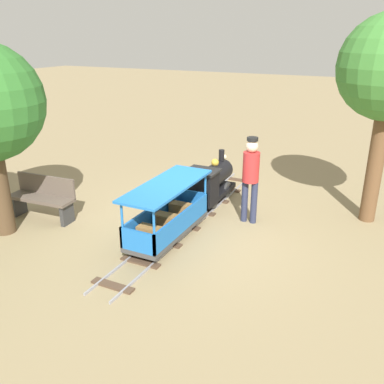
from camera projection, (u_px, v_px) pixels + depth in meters
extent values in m
plane|color=#8C7A56|center=(183.00, 227.00, 7.58)|extent=(60.00, 60.00, 0.00)
cube|color=gray|center=(182.00, 216.00, 7.96)|extent=(0.03, 5.70, 0.04)
cube|color=gray|center=(201.00, 220.00, 7.79)|extent=(0.03, 5.70, 0.04)
cube|color=#4C3828|center=(113.00, 286.00, 5.79)|extent=(0.66, 0.14, 0.03)
cube|color=#4C3828|center=(140.00, 262.00, 6.38)|extent=(0.66, 0.14, 0.03)
cube|color=#4C3828|center=(163.00, 242.00, 6.98)|extent=(0.66, 0.14, 0.03)
cube|color=#4C3828|center=(183.00, 226.00, 7.58)|extent=(0.66, 0.14, 0.03)
cube|color=#4C3828|center=(199.00, 212.00, 8.17)|extent=(0.66, 0.14, 0.03)
cube|color=#4C3828|center=(214.00, 200.00, 8.77)|extent=(0.66, 0.14, 0.03)
cube|color=#4C3828|center=(226.00, 189.00, 9.37)|extent=(0.66, 0.14, 0.03)
cube|color=#4C3828|center=(237.00, 180.00, 9.96)|extent=(0.66, 0.14, 0.03)
cube|color=black|center=(212.00, 193.00, 8.60)|extent=(0.54, 1.40, 0.10)
cylinder|color=black|center=(216.00, 174.00, 8.64)|extent=(0.44, 0.85, 0.44)
cylinder|color=#B7932D|center=(223.00, 169.00, 9.00)|extent=(0.37, 0.02, 0.37)
cylinder|color=black|center=(222.00, 155.00, 8.77)|extent=(0.12, 0.12, 0.24)
sphere|color=#B7932D|center=(215.00, 162.00, 8.50)|extent=(0.16, 0.16, 0.16)
cube|color=black|center=(202.00, 185.00, 8.08)|extent=(0.54, 0.45, 0.55)
cube|color=black|center=(202.00, 171.00, 7.98)|extent=(0.62, 0.53, 0.04)
sphere|color=#F2EAB2|center=(224.00, 157.00, 8.93)|extent=(0.10, 0.10, 0.10)
cylinder|color=#2D2D2D|center=(209.00, 187.00, 8.98)|extent=(0.05, 0.32, 0.32)
cylinder|color=#2D2D2D|center=(227.00, 190.00, 8.81)|extent=(0.05, 0.32, 0.32)
cylinder|color=#2D2D2D|center=(195.00, 197.00, 8.40)|extent=(0.05, 0.32, 0.32)
cylinder|color=#2D2D2D|center=(214.00, 201.00, 8.22)|extent=(0.05, 0.32, 0.32)
cube|color=#3F3F3F|center=(168.00, 230.00, 7.06)|extent=(0.62, 1.90, 0.08)
cube|color=blue|center=(153.00, 215.00, 7.10)|extent=(0.04, 1.90, 0.35)
cube|color=blue|center=(183.00, 221.00, 6.86)|extent=(0.04, 1.90, 0.35)
cube|color=blue|center=(192.00, 200.00, 7.76)|extent=(0.62, 0.04, 0.35)
cube|color=blue|center=(138.00, 241.00, 6.21)|extent=(0.62, 0.04, 0.35)
cylinder|color=blue|center=(178.00, 188.00, 7.78)|extent=(0.04, 0.04, 0.75)
cylinder|color=blue|center=(205.00, 193.00, 7.55)|extent=(0.04, 0.04, 0.75)
cylinder|color=blue|center=(122.00, 225.00, 6.27)|extent=(0.04, 0.04, 0.75)
cylinder|color=blue|center=(154.00, 232.00, 6.04)|extent=(0.04, 0.04, 0.75)
cube|color=blue|center=(167.00, 185.00, 6.77)|extent=(0.72, 2.00, 0.04)
cube|color=olive|center=(151.00, 234.00, 6.56)|extent=(0.46, 0.20, 0.24)
cube|color=olive|center=(168.00, 221.00, 7.00)|extent=(0.46, 0.20, 0.24)
cube|color=olive|center=(182.00, 210.00, 7.45)|extent=(0.46, 0.20, 0.24)
cylinder|color=#262626|center=(176.00, 214.00, 7.71)|extent=(0.04, 0.24, 0.24)
cylinder|color=#262626|center=(196.00, 218.00, 7.54)|extent=(0.04, 0.24, 0.24)
cylinder|color=#262626|center=(136.00, 245.00, 6.60)|extent=(0.04, 0.24, 0.24)
cylinder|color=#262626|center=(159.00, 250.00, 6.42)|extent=(0.04, 0.24, 0.24)
cylinder|color=#282D47|center=(245.00, 201.00, 7.68)|extent=(0.12, 0.12, 0.80)
cylinder|color=#282D47|center=(254.00, 203.00, 7.61)|extent=(0.12, 0.12, 0.80)
cylinder|color=#B22828|center=(251.00, 167.00, 7.41)|extent=(0.30, 0.30, 0.55)
sphere|color=beige|center=(252.00, 146.00, 7.27)|extent=(0.22, 0.22, 0.22)
cylinder|color=black|center=(253.00, 139.00, 7.22)|extent=(0.20, 0.20, 0.06)
cube|color=brown|center=(41.00, 198.00, 7.75)|extent=(1.32, 0.49, 0.06)
cube|color=brown|center=(46.00, 185.00, 7.83)|extent=(1.30, 0.13, 0.40)
cube|color=#333333|center=(67.00, 213.00, 7.63)|extent=(0.10, 0.32, 0.42)
cube|color=#333333|center=(19.00, 204.00, 8.03)|extent=(0.10, 0.32, 0.42)
cylinder|color=brown|center=(375.00, 165.00, 7.48)|extent=(0.28, 0.28, 2.17)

